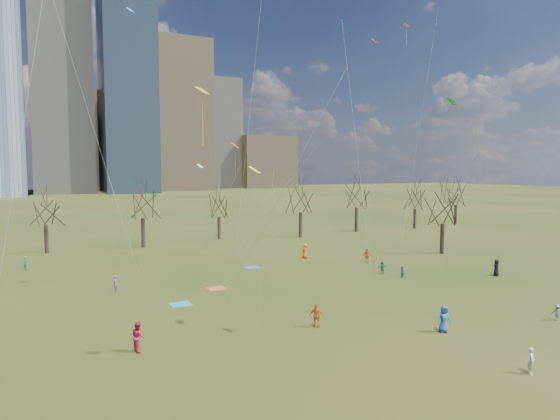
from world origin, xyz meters
name	(u,v)px	position (x,y,z in m)	size (l,w,h in m)	color
ground	(354,320)	(0.00, 0.00, 0.00)	(500.00, 500.00, 0.00)	black
downtown_skyline	(74,104)	(-2.43, 210.64, 39.01)	(212.50, 78.00, 118.00)	slate
bare_tree_row	(198,203)	(-0.09, 37.22, 6.12)	(113.04, 29.80, 9.50)	black
blanket_teal	(180,304)	(-10.12, 9.52, 0.01)	(1.60, 1.50, 0.03)	teal
blanket_navy	(252,267)	(0.82, 20.57, 0.01)	(1.60, 1.50, 0.03)	#2357A7
blanket_crimson	(217,288)	(-5.80, 13.23, 0.01)	(1.60, 1.50, 0.03)	#B44524
person_0	(444,319)	(3.70, -4.93, 0.89)	(0.87, 0.56, 1.77)	#225093
person_1	(531,361)	(2.90, -12.01, 0.71)	(0.52, 0.34, 1.42)	silver
person_2	(138,337)	(-15.09, 0.58, 0.89)	(0.87, 0.67, 1.78)	#B81A37
person_3	(557,312)	(12.82, -6.64, 0.60)	(0.77, 0.44, 1.19)	slate
person_4	(317,316)	(-3.34, -0.33, 0.83)	(0.97, 0.40, 1.66)	#E25619
person_5	(382,268)	(11.47, 11.49, 0.68)	(1.26, 0.40, 1.36)	#186C3F
person_6	(496,268)	(21.26, 5.69, 0.85)	(0.83, 0.54, 1.70)	black
person_7	(115,284)	(-14.19, 15.93, 0.74)	(0.54, 0.36, 1.49)	#864992
person_8	(402,272)	(12.00, 9.04, 0.60)	(0.59, 0.46, 1.21)	#2865AD
person_10	(367,256)	(13.79, 17.27, 0.80)	(0.94, 0.39, 1.61)	#B24119
person_12	(305,251)	(8.78, 22.87, 0.88)	(0.86, 0.56, 1.77)	#DD5B18
person_13	(26,263)	(-21.32, 29.94, 0.75)	(0.54, 0.36, 1.49)	#1B7A58
kites_airborne	(261,124)	(-2.47, 10.68, 14.65)	(52.76, 36.87, 37.01)	orange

